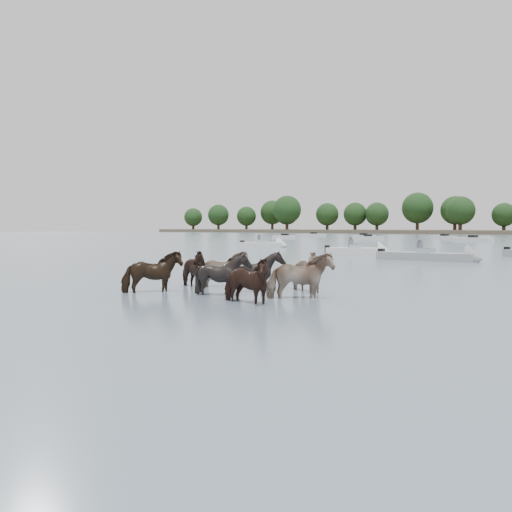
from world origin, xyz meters
The scene contains 7 objects.
ground centered at (0.00, 0.00, 0.00)m, with size 400.00×400.00×0.00m, color #4C5D6D.
shoreline centered at (-70.00, 150.00, 0.50)m, with size 160.00×30.00×1.00m, color #4C4233.
pony_herd centered at (1.37, 1.12, 0.52)m, with size 6.50×4.69×1.57m.
motorboat_a centered at (-6.72, 25.44, 0.23)m, with size 4.90×3.23×1.92m.
motorboat_b centered at (0.37, 21.11, 0.22)m, with size 6.39×1.87×1.92m.
motorboat_f centered at (-20.86, 32.52, 0.23)m, with size 5.06×2.80×1.92m.
treeline centered at (-68.43, 149.94, 6.73)m, with size 145.95×24.02×12.59m.
Camera 1 is at (12.51, -12.07, 2.05)m, focal length 39.66 mm.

